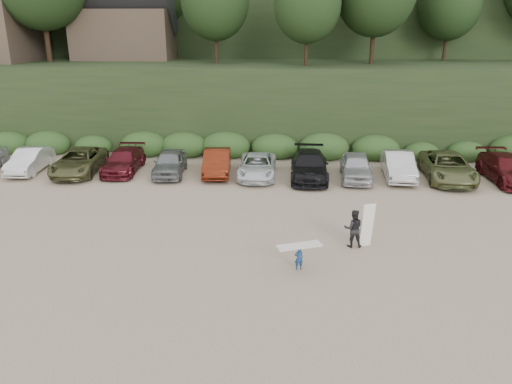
{
  "coord_description": "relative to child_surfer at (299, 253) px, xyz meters",
  "views": [
    {
      "loc": [
        1.78,
        -19.65,
        9.1
      ],
      "look_at": [
        0.32,
        3.0,
        1.3
      ],
      "focal_mm": 35.0,
      "sensor_mm": 36.0,
      "label": 1
    }
  ],
  "objects": [
    {
      "name": "parked_cars",
      "position": [
        -0.68,
        12.14,
        0.05
      ],
      "size": [
        39.65,
        5.92,
        1.59
      ],
      "color": "#AFAEB3",
      "rests_on": "ground"
    },
    {
      "name": "child_surfer",
      "position": [
        0.0,
        0.0,
        0.0
      ],
      "size": [
        1.79,
        1.06,
        1.04
      ],
      "color": "navy",
      "rests_on": "ground"
    },
    {
      "name": "adult_surfer",
      "position": [
        2.37,
        2.25,
        0.13
      ],
      "size": [
        1.28,
        0.65,
        1.95
      ],
      "color": "black",
      "rests_on": "ground"
    },
    {
      "name": "ground",
      "position": [
        -2.31,
        2.31,
        -0.71
      ],
      "size": [
        120.0,
        120.0,
        0.0
      ],
      "primitive_type": "plane",
      "color": "tan",
      "rests_on": "ground"
    }
  ]
}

